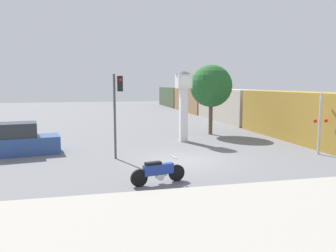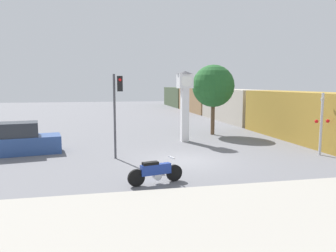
{
  "view_description": "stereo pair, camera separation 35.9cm",
  "coord_description": "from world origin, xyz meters",
  "px_view_note": "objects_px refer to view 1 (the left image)",
  "views": [
    {
      "loc": [
        -4.64,
        -16.03,
        3.91
      ],
      "look_at": [
        -0.62,
        1.31,
        1.65
      ],
      "focal_mm": 35.0,
      "sensor_mm": 36.0,
      "label": 1
    },
    {
      "loc": [
        -4.29,
        -16.11,
        3.91
      ],
      "look_at": [
        -0.62,
        1.31,
        1.65
      ],
      "focal_mm": 35.0,
      "sensor_mm": 36.0,
      "label": 2
    }
  ],
  "objects_px": {
    "railroad_crossing_signal": "(320,121)",
    "street_tree": "(211,86)",
    "traffic_light": "(117,101)",
    "clock_tower": "(183,95)",
    "freight_train": "(208,102)",
    "parked_car": "(19,141)",
    "motorcycle": "(158,172)"
  },
  "relations": [
    {
      "from": "motorcycle",
      "to": "traffic_light",
      "type": "relative_size",
      "value": 0.51
    },
    {
      "from": "traffic_light",
      "to": "railroad_crossing_signal",
      "type": "bearing_deg",
      "value": -7.61
    },
    {
      "from": "motorcycle",
      "to": "freight_train",
      "type": "relative_size",
      "value": 0.05
    },
    {
      "from": "motorcycle",
      "to": "parked_car",
      "type": "bearing_deg",
      "value": 118.38
    },
    {
      "from": "railroad_crossing_signal",
      "to": "traffic_light",
      "type": "bearing_deg",
      "value": 172.39
    },
    {
      "from": "traffic_light",
      "to": "railroad_crossing_signal",
      "type": "relative_size",
      "value": 1.29
    },
    {
      "from": "motorcycle",
      "to": "street_tree",
      "type": "bearing_deg",
      "value": 47.02
    },
    {
      "from": "clock_tower",
      "to": "parked_car",
      "type": "bearing_deg",
      "value": -168.29
    },
    {
      "from": "parked_car",
      "to": "motorcycle",
      "type": "bearing_deg",
      "value": -57.56
    },
    {
      "from": "motorcycle",
      "to": "parked_car",
      "type": "height_order",
      "value": "parked_car"
    },
    {
      "from": "clock_tower",
      "to": "traffic_light",
      "type": "height_order",
      "value": "clock_tower"
    },
    {
      "from": "motorcycle",
      "to": "traffic_light",
      "type": "xyz_separation_m",
      "value": [
        -1.19,
        4.87,
        2.56
      ]
    },
    {
      "from": "motorcycle",
      "to": "clock_tower",
      "type": "relative_size",
      "value": 0.47
    },
    {
      "from": "clock_tower",
      "to": "railroad_crossing_signal",
      "type": "xyz_separation_m",
      "value": [
        6.25,
        -5.9,
        -1.29
      ]
    },
    {
      "from": "parked_car",
      "to": "traffic_light",
      "type": "bearing_deg",
      "value": -33.21
    },
    {
      "from": "railroad_crossing_signal",
      "to": "street_tree",
      "type": "bearing_deg",
      "value": 111.51
    },
    {
      "from": "street_tree",
      "to": "traffic_light",
      "type": "bearing_deg",
      "value": -138.22
    },
    {
      "from": "motorcycle",
      "to": "traffic_light",
      "type": "height_order",
      "value": "traffic_light"
    },
    {
      "from": "clock_tower",
      "to": "freight_train",
      "type": "relative_size",
      "value": 0.1
    },
    {
      "from": "clock_tower",
      "to": "freight_train",
      "type": "xyz_separation_m",
      "value": [
        8.27,
        17.61,
        -1.48
      ]
    },
    {
      "from": "parked_car",
      "to": "clock_tower",
      "type": "bearing_deg",
      "value": 1.89
    },
    {
      "from": "motorcycle",
      "to": "clock_tower",
      "type": "distance_m",
      "value": 10.33
    },
    {
      "from": "street_tree",
      "to": "parked_car",
      "type": "xyz_separation_m",
      "value": [
        -13.1,
        -4.63,
        -3.03
      ]
    },
    {
      "from": "clock_tower",
      "to": "freight_train",
      "type": "distance_m",
      "value": 19.51
    },
    {
      "from": "traffic_light",
      "to": "parked_car",
      "type": "height_order",
      "value": "traffic_light"
    },
    {
      "from": "street_tree",
      "to": "freight_train",
      "type": "bearing_deg",
      "value": 70.56
    },
    {
      "from": "railroad_crossing_signal",
      "to": "street_tree",
      "type": "distance_m",
      "value": 9.24
    },
    {
      "from": "freight_train",
      "to": "street_tree",
      "type": "height_order",
      "value": "street_tree"
    },
    {
      "from": "motorcycle",
      "to": "railroad_crossing_signal",
      "type": "relative_size",
      "value": 0.66
    },
    {
      "from": "clock_tower",
      "to": "railroad_crossing_signal",
      "type": "height_order",
      "value": "clock_tower"
    },
    {
      "from": "freight_train",
      "to": "traffic_light",
      "type": "distance_m",
      "value": 25.66
    },
    {
      "from": "traffic_light",
      "to": "motorcycle",
      "type": "bearing_deg",
      "value": -76.3
    }
  ]
}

